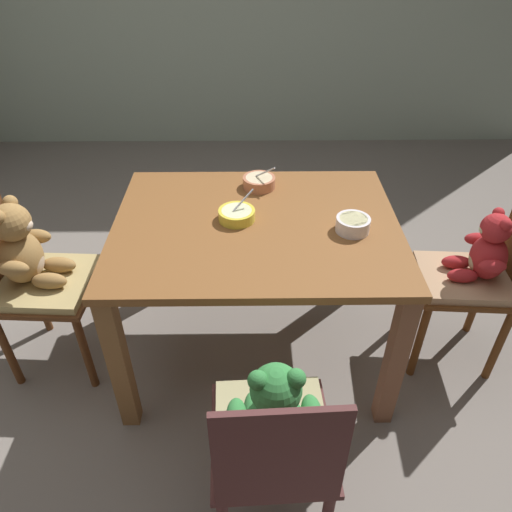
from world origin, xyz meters
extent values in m
cube|color=slate|center=(0.00, 0.00, -0.02)|extent=(5.20, 5.20, 0.04)
cube|color=brown|center=(0.00, 0.00, 0.72)|extent=(1.18, 0.92, 0.03)
cube|color=brown|center=(-0.54, -0.41, 0.35)|extent=(0.07, 0.07, 0.70)
cube|color=brown|center=(0.54, -0.41, 0.35)|extent=(0.07, 0.07, 0.70)
cube|color=brown|center=(-0.54, 0.41, 0.35)|extent=(0.07, 0.07, 0.70)
cube|color=brown|center=(0.54, 0.41, 0.35)|extent=(0.07, 0.07, 0.70)
cube|color=#4F2928|center=(0.04, -0.78, 0.44)|extent=(0.40, 0.43, 0.02)
cube|color=#4F2928|center=(0.05, -0.98, 0.66)|extent=(0.35, 0.03, 0.41)
cylinder|color=#4F2928|center=(0.19, -0.60, 0.22)|extent=(0.04, 0.04, 0.43)
cylinder|color=#4F2928|center=(-0.13, -0.62, 0.22)|extent=(0.04, 0.04, 0.43)
cube|color=tan|center=(0.04, -0.78, 0.47)|extent=(0.37, 0.40, 0.04)
ellipsoid|color=#337F3D|center=(0.04, -0.86, 0.60)|extent=(0.20, 0.17, 0.22)
ellipsoid|color=#C8BA8F|center=(0.04, -0.80, 0.59)|extent=(0.11, 0.06, 0.13)
sphere|color=#337F3D|center=(0.04, -0.85, 0.76)|extent=(0.14, 0.14, 0.14)
ellipsoid|color=#C8BA8F|center=(0.04, -0.80, 0.75)|extent=(0.06, 0.05, 0.04)
sphere|color=#337F3D|center=(0.09, -0.86, 0.81)|extent=(0.05, 0.05, 0.05)
sphere|color=#337F3D|center=(-0.01, -0.86, 0.81)|extent=(0.05, 0.05, 0.05)
ellipsoid|color=#337F3D|center=(0.15, -0.83, 0.63)|extent=(0.07, 0.13, 0.06)
ellipsoid|color=#337F3D|center=(-0.07, -0.84, 0.63)|extent=(0.07, 0.13, 0.06)
ellipsoid|color=#337F3D|center=(0.09, -0.74, 0.52)|extent=(0.07, 0.15, 0.07)
ellipsoid|color=#337F3D|center=(-0.01, -0.75, 0.52)|extent=(0.07, 0.15, 0.07)
cube|color=#5A3218|center=(-0.91, -0.04, 0.44)|extent=(0.43, 0.43, 0.02)
cylinder|color=#5A3218|center=(-0.75, -0.23, 0.22)|extent=(0.04, 0.04, 0.43)
cylinder|color=#5A3218|center=(-0.73, 0.12, 0.22)|extent=(0.04, 0.04, 0.43)
cylinder|color=#5A3218|center=(-1.10, -0.21, 0.22)|extent=(0.04, 0.04, 0.43)
cylinder|color=#5A3218|center=(-1.08, 0.14, 0.22)|extent=(0.04, 0.04, 0.43)
cube|color=tan|center=(-0.91, -0.04, 0.47)|extent=(0.40, 0.39, 0.04)
ellipsoid|color=#9D7541|center=(-0.99, -0.04, 0.60)|extent=(0.18, 0.21, 0.23)
ellipsoid|color=beige|center=(-0.93, -0.04, 0.59)|extent=(0.07, 0.11, 0.14)
sphere|color=#9D7541|center=(-0.98, -0.04, 0.78)|extent=(0.16, 0.16, 0.16)
ellipsoid|color=beige|center=(-0.92, -0.04, 0.76)|extent=(0.06, 0.07, 0.05)
sphere|color=#9D7541|center=(-0.98, 0.01, 0.83)|extent=(0.06, 0.06, 0.06)
ellipsoid|color=#9D7541|center=(-0.97, -0.15, 0.63)|extent=(0.13, 0.07, 0.06)
ellipsoid|color=#9D7541|center=(-0.95, 0.07, 0.63)|extent=(0.13, 0.07, 0.06)
ellipsoid|color=#9D7541|center=(-0.87, -0.10, 0.52)|extent=(0.15, 0.08, 0.07)
ellipsoid|color=#9D7541|center=(-0.86, 0.01, 0.52)|extent=(0.15, 0.08, 0.07)
cube|color=#5B3214|center=(0.91, -0.04, 0.44)|extent=(0.43, 0.39, 0.02)
cylinder|color=#5B3214|center=(0.75, 0.13, 0.22)|extent=(0.04, 0.04, 0.43)
cylinder|color=#5B3214|center=(0.73, -0.18, 0.22)|extent=(0.04, 0.04, 0.43)
cylinder|color=#5B3214|center=(1.10, 0.10, 0.22)|extent=(0.04, 0.04, 0.43)
cylinder|color=#5B3214|center=(1.08, -0.20, 0.22)|extent=(0.04, 0.04, 0.43)
cube|color=tan|center=(0.91, -0.04, 0.47)|extent=(0.40, 0.36, 0.04)
ellipsoid|color=#B1262A|center=(0.99, -0.04, 0.59)|extent=(0.16, 0.18, 0.20)
ellipsoid|color=beige|center=(0.94, -0.04, 0.58)|extent=(0.06, 0.10, 0.12)
sphere|color=#B1262A|center=(0.98, -0.04, 0.73)|extent=(0.12, 0.12, 0.12)
ellipsoid|color=beige|center=(0.93, -0.04, 0.72)|extent=(0.05, 0.05, 0.04)
sphere|color=#B1262A|center=(0.99, 0.00, 0.78)|extent=(0.05, 0.05, 0.05)
sphere|color=#B1262A|center=(0.98, -0.09, 0.78)|extent=(0.05, 0.05, 0.05)
ellipsoid|color=#B1262A|center=(0.97, 0.06, 0.61)|extent=(0.12, 0.06, 0.06)
ellipsoid|color=#B1262A|center=(0.96, -0.14, 0.61)|extent=(0.12, 0.06, 0.06)
ellipsoid|color=#B1262A|center=(0.89, 0.01, 0.52)|extent=(0.13, 0.07, 0.06)
ellipsoid|color=#B1262A|center=(0.88, -0.08, 0.52)|extent=(0.13, 0.07, 0.06)
cylinder|color=yellow|center=(-0.08, 0.03, 0.76)|extent=(0.15, 0.15, 0.05)
cylinder|color=yellow|center=(-0.08, 0.03, 0.74)|extent=(0.08, 0.08, 0.01)
cylinder|color=beige|center=(-0.08, 0.03, 0.78)|extent=(0.12, 0.12, 0.01)
cylinder|color=#BCBCC1|center=(-0.05, 0.05, 0.82)|extent=(0.09, 0.07, 0.08)
ellipsoid|color=#BCBCC1|center=(-0.09, 0.02, 0.78)|extent=(0.04, 0.04, 0.01)
cylinder|color=#BE7353|center=(0.02, 0.31, 0.76)|extent=(0.15, 0.15, 0.05)
cylinder|color=#BE7353|center=(0.02, 0.31, 0.74)|extent=(0.08, 0.08, 0.01)
cylinder|color=beige|center=(0.02, 0.31, 0.78)|extent=(0.12, 0.12, 0.01)
cylinder|color=#BCBCC1|center=(0.04, 0.29, 0.82)|extent=(0.09, 0.06, 0.07)
ellipsoid|color=#BCBCC1|center=(0.01, 0.31, 0.78)|extent=(0.04, 0.04, 0.01)
cylinder|color=silver|center=(0.38, -0.06, 0.77)|extent=(0.14, 0.14, 0.06)
cylinder|color=silver|center=(0.38, -0.06, 0.74)|extent=(0.07, 0.07, 0.01)
cylinder|color=#C5BF8B|center=(0.38, -0.06, 0.79)|extent=(0.11, 0.11, 0.01)
camera|label=1|loc=(-0.02, -1.66, 1.82)|focal=33.74mm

